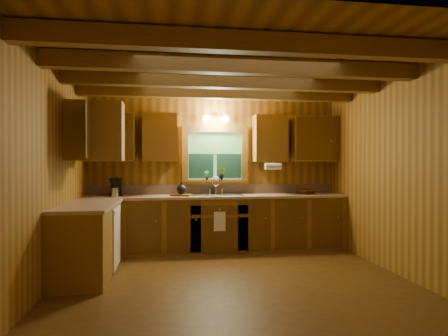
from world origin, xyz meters
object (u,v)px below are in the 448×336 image
sink (217,198)px  wicker_basket (306,192)px  coffee_maker (116,187)px  cutting_board (181,195)px

sink → wicker_basket: 1.54m
coffee_maker → cutting_board: coffee_maker is taller
coffee_maker → cutting_board: 1.05m
sink → cutting_board: size_ratio=2.71×
cutting_board → wicker_basket: bearing=22.9°
sink → cutting_board: 0.59m
wicker_basket → coffee_maker: bearing=179.4°
sink → wicker_basket: bearing=1.4°
sink → wicker_basket: sink is taller
sink → coffee_maker: bearing=177.5°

